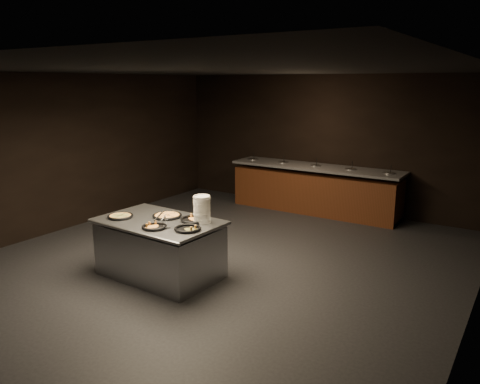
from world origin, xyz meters
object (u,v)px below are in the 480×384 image
Objects in this scene: serving_counter at (160,249)px; plate_stack at (202,209)px; pan_cheese_whole at (167,216)px; pan_veggie_whole at (120,216)px.

plate_stack is at bearing 25.82° from serving_counter.
plate_stack reaches higher than pan_cheese_whole.
serving_counter is 0.75m from pan_veggie_whole.
serving_counter is at bearing -86.65° from pan_cheese_whole.
plate_stack is 1.02× the size of pan_veggie_whole.
plate_stack reaches higher than pan_veggie_whole.
plate_stack is 1.23m from pan_veggie_whole.
pan_veggie_whole is (-1.14, -0.45, -0.17)m from plate_stack.
plate_stack is (0.58, 0.25, 0.62)m from serving_counter.
pan_veggie_whole and pan_cheese_whole have the same top height.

